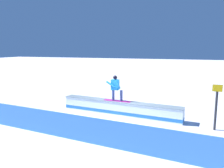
{
  "coord_description": "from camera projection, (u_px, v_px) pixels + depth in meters",
  "views": [
    {
      "loc": [
        -3.55,
        11.15,
        3.56
      ],
      "look_at": [
        0.07,
        0.99,
        1.82
      ],
      "focal_mm": 36.41,
      "sensor_mm": 36.0,
      "label": 1
    }
  ],
  "objects": [
    {
      "name": "ground_plane",
      "position": [
        119.0,
        115.0,
        12.11
      ],
      "size": [
        120.0,
        120.0,
        0.0
      ],
      "primitive_type": "plane",
      "color": "white"
    },
    {
      "name": "grind_box",
      "position": [
        119.0,
        109.0,
        12.06
      ],
      "size": [
        6.64,
        1.32,
        0.75
      ],
      "color": "white",
      "rests_on": "ground_plane"
    },
    {
      "name": "snowboarder",
      "position": [
        116.0,
        87.0,
        11.97
      ],
      "size": [
        1.49,
        0.43,
        1.36
      ],
      "color": "#B91B83",
      "rests_on": "grind_box"
    },
    {
      "name": "safety_fence",
      "position": [
        88.0,
        130.0,
        8.48
      ],
      "size": [
        13.37,
        1.53,
        1.01
      ],
      "primitive_type": "cube",
      "rotation": [
        0.0,
        0.0,
        -0.11
      ],
      "color": "#3978EF",
      "rests_on": "ground_plane"
    },
    {
      "name": "trail_marker",
      "position": [
        216.0,
        106.0,
        9.74
      ],
      "size": [
        0.4,
        0.1,
        2.0
      ],
      "color": "#262628",
      "rests_on": "ground_plane"
    }
  ]
}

